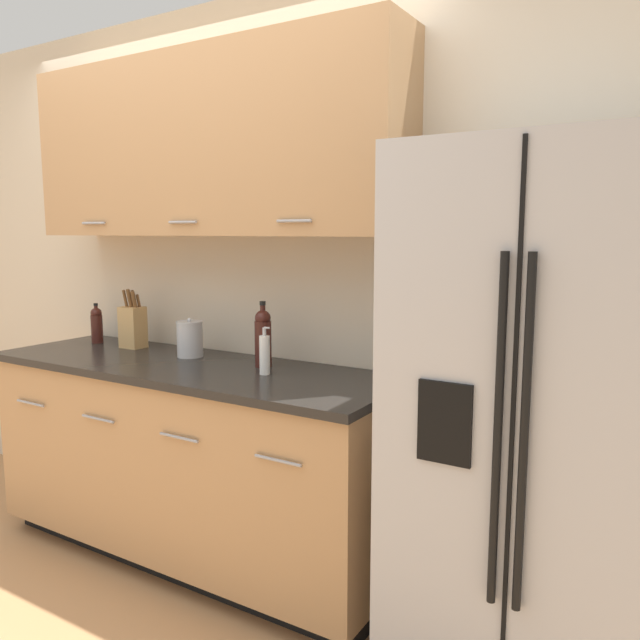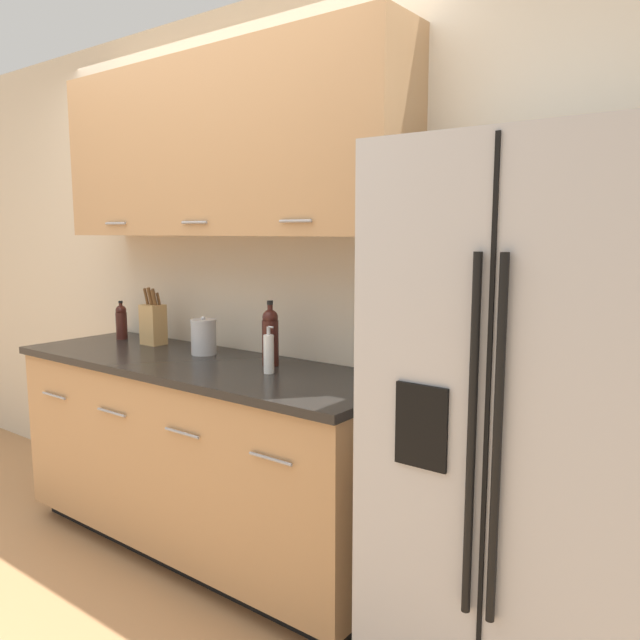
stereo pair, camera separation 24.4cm
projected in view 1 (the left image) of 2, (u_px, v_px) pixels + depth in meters
The scene contains 9 objects.
ground_plane at pixel (41, 628), 2.42m from camera, with size 14.00×14.00×0.00m, color #B27F51.
wall_back at pixel (213, 243), 3.06m from camera, with size 10.00×0.39×2.60m.
counter_unit at pixel (192, 460), 2.91m from camera, with size 2.03×0.64×0.93m.
refrigerator at pixel (540, 430), 2.00m from camera, with size 0.85×0.74×1.79m.
knife_block at pixel (133, 326), 3.20m from camera, with size 0.12×0.09×0.31m.
wine_bottle at pixel (263, 337), 2.74m from camera, with size 0.07×0.07×0.29m.
soap_dispenser at pixel (265, 354), 2.60m from camera, with size 0.05×0.04×0.20m.
oil_bottle at pixel (97, 324), 3.35m from camera, with size 0.06×0.06×0.21m.
steel_canister at pixel (190, 339), 2.97m from camera, with size 0.13×0.13×0.19m.
Camera 1 is at (2.09, -1.34, 1.53)m, focal length 35.00 mm.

